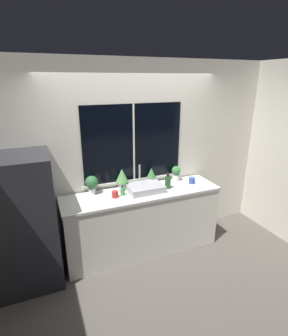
# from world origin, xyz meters

# --- Properties ---
(ground_plane) EXTENTS (14.00, 14.00, 0.00)m
(ground_plane) POSITION_xyz_m (0.00, 0.00, 0.00)
(ground_plane) COLOR #4C4742
(wall_back) EXTENTS (8.00, 0.09, 2.70)m
(wall_back) POSITION_xyz_m (0.00, 0.63, 1.35)
(wall_back) COLOR silver
(wall_back) RESTS_ON ground_plane
(wall_right) EXTENTS (0.06, 7.00, 2.70)m
(wall_right) POSITION_xyz_m (2.19, 1.50, 1.35)
(wall_right) COLOR silver
(wall_right) RESTS_ON ground_plane
(counter) EXTENTS (2.23, 0.59, 0.93)m
(counter) POSITION_xyz_m (0.00, 0.28, 0.47)
(counter) COLOR white
(counter) RESTS_ON ground_plane
(refrigerator) EXTENTS (0.75, 0.74, 1.64)m
(refrigerator) POSITION_xyz_m (-1.54, 0.25, 0.82)
(refrigerator) COLOR #232328
(refrigerator) RESTS_ON ground_plane
(sink) EXTENTS (0.49, 0.42, 0.32)m
(sink) POSITION_xyz_m (0.05, 0.31, 0.98)
(sink) COLOR #ADADB2
(sink) RESTS_ON counter
(potted_plant_far_left) EXTENTS (0.17, 0.17, 0.26)m
(potted_plant_far_left) POSITION_xyz_m (-0.65, 0.49, 1.09)
(potted_plant_far_left) COLOR white
(potted_plant_far_left) RESTS_ON counter
(potted_plant_center_left) EXTENTS (0.18, 0.18, 0.30)m
(potted_plant_center_left) POSITION_xyz_m (-0.22, 0.49, 1.11)
(potted_plant_center_left) COLOR white
(potted_plant_center_left) RESTS_ON counter
(potted_plant_center_right) EXTENTS (0.13, 0.13, 0.26)m
(potted_plant_center_right) POSITION_xyz_m (0.23, 0.49, 1.07)
(potted_plant_center_right) COLOR white
(potted_plant_center_right) RESTS_ON counter
(potted_plant_far_right) EXTENTS (0.14, 0.14, 0.23)m
(potted_plant_far_right) POSITION_xyz_m (0.65, 0.49, 1.06)
(potted_plant_far_right) COLOR white
(potted_plant_far_right) RESTS_ON counter
(soap_bottle) EXTENTS (0.06, 0.06, 0.14)m
(soap_bottle) POSITION_xyz_m (-0.28, 0.29, 0.99)
(soap_bottle) COLOR #519E5B
(soap_bottle) RESTS_ON counter
(bottle_tall) EXTENTS (0.08, 0.08, 0.23)m
(bottle_tall) POSITION_xyz_m (0.39, 0.26, 1.03)
(bottle_tall) COLOR #235128
(bottle_tall) RESTS_ON counter
(mug_red) EXTENTS (0.08, 0.08, 0.09)m
(mug_red) POSITION_xyz_m (-0.40, 0.26, 0.98)
(mug_red) COLOR #B72D28
(mug_red) RESTS_ON counter
(mug_blue) EXTENTS (0.09, 0.09, 0.09)m
(mug_blue) POSITION_xyz_m (0.81, 0.29, 0.98)
(mug_blue) COLOR #3351AD
(mug_blue) RESTS_ON counter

